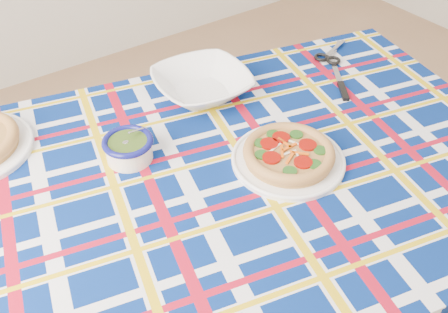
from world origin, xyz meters
TOP-DOWN VIEW (x-y plane):
  - floor at (0.00, 0.00)m, footprint 4.00×4.00m
  - dining_table at (-0.59, 0.02)m, footprint 1.78×1.34m
  - tablecloth at (-0.59, 0.02)m, footprint 1.82×1.37m
  - main_focaccia_plate at (-0.42, -0.05)m, footprint 0.37×0.37m
  - pesto_bowl at (-0.74, 0.20)m, footprint 0.16×0.16m
  - serving_bowl at (-0.43, 0.33)m, footprint 0.31×0.31m
  - table_knife at (-0.02, 0.18)m, footprint 0.15×0.21m
  - kitchen_scissors at (0.08, 0.29)m, footprint 0.22×0.17m

SIDE VIEW (x-z plane):
  - floor at x=0.00m, z-range 0.00..0.00m
  - dining_table at x=-0.59m, z-range 0.30..1.05m
  - tablecloth at x=-0.59m, z-range 0.65..0.75m
  - table_knife at x=-0.02m, z-range 0.75..0.76m
  - kitchen_scissors at x=0.08m, z-range 0.75..0.77m
  - main_focaccia_plate at x=-0.42m, z-range 0.75..0.81m
  - serving_bowl at x=-0.43m, z-range 0.75..0.82m
  - pesto_bowl at x=-0.74m, z-range 0.75..0.83m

